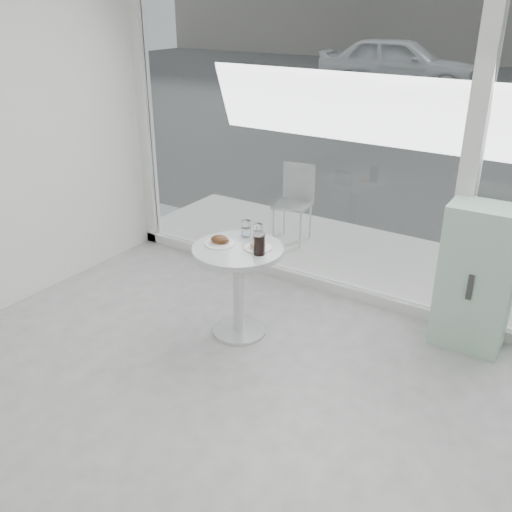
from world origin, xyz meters
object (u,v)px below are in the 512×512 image
Objects in this scene: patio_chair at (295,198)px; car_white at (398,64)px; main_table at (238,273)px; water_tumbler_b at (258,232)px; cola_glass at (259,245)px; water_tumbler_a at (246,229)px; plate_fritter at (220,241)px; plate_donut at (258,246)px; mint_cabinet at (476,278)px.

car_white is (-3.10, 11.44, 0.24)m from patio_chair.
water_tumbler_b reaches higher than main_table.
car_white is at bearing 106.15° from cola_glass.
patio_chair is (-0.56, 1.91, -0.01)m from main_table.
water_tumbler_a is 0.78× the size of cola_glass.
car_white reaches higher than main_table.
plate_fritter is 0.27m from water_tumbler_a.
patio_chair is 1.99m from plate_fritter.
water_tumbler_a is 0.38m from cola_glass.
main_table is 0.29m from plate_fritter.
water_tumbler_b is at bearing 123.61° from plate_donut.
water_tumbler_a is 0.11m from water_tumbler_b.
main_table is at bearing -71.06° from water_tumbler_a.
main_table is 0.66× the size of mint_cabinet.
water_tumbler_b reaches higher than plate_fritter.
car_white is 13.60m from water_tumbler_a.
main_table is 0.29m from plate_donut.
main_table is at bearing -173.63° from car_white.
mint_cabinet is 8.92× the size of water_tumbler_a.
plate_fritter is at bearing -178.79° from cola_glass.
water_tumbler_b is (0.11, 0.00, -0.00)m from water_tumbler_a.
plate_fritter is 0.37m from cola_glass.
cola_glass is at bearing -3.46° from main_table.
plate_donut is at bearing -172.98° from car_white.
water_tumbler_b is at bearing 1.65° from water_tumbler_a.
car_white is 21.51× the size of plate_donut.
car_white is 13.63m from water_tumbler_b.
cola_glass is at bearing -51.90° from plate_donut.
water_tumbler_a is (0.48, -1.68, 0.29)m from patio_chair.
plate_donut is at bearing -36.10° from water_tumbler_a.
car_white is at bearing 105.27° from water_tumbler_a.
car_white reaches higher than mint_cabinet.
mint_cabinet is 2.00m from plate_fritter.
car_white is 18.90× the size of plate_fritter.
plate_fritter is at bearing -86.73° from patio_chair.
mint_cabinet is at bearing 28.66° from plate_donut.
plate_donut is at bearing -153.09° from mint_cabinet.
car_white is 35.00× the size of water_tumbler_a.
plate_donut is 1.63× the size of water_tumbler_a.
plate_donut is 0.20m from water_tumbler_b.
water_tumbler_a is at bearing 139.46° from cola_glass.
plate_fritter is at bearing -106.95° from water_tumbler_a.
mint_cabinet reaches higher than water_tumbler_b.
plate_fritter is at bearing -172.67° from main_table.
patio_chair is (-2.18, 1.03, -0.05)m from mint_cabinet.
car_white is 36.39× the size of water_tumbler_b.
car_white is (-5.28, 12.47, 0.20)m from mint_cabinet.
cola_glass is at bearing -40.54° from water_tumbler_a.
main_table is 0.90× the size of patio_chair.
main_table is 0.36m from cola_glass.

